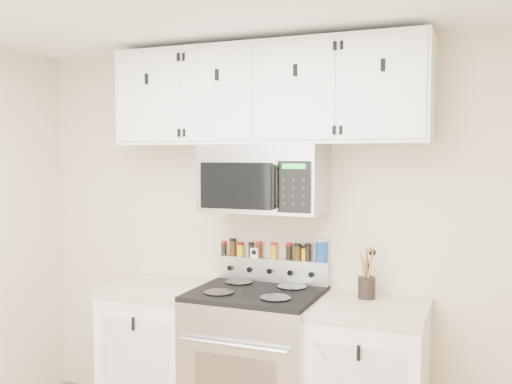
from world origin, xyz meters
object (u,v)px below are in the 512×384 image
microwave (264,178)px  salt_canister (321,251)px  utensil_crock (367,286)px  range (256,365)px

microwave → salt_canister: size_ratio=5.40×
microwave → utensil_crock: size_ratio=2.54×
range → microwave: bearing=89.8°
utensil_crock → salt_canister: size_ratio=2.13×
range → microwave: 1.15m
microwave → utensil_crock: 0.90m
microwave → range: bearing=-90.2°
utensil_crock → range: bearing=-165.0°
utensil_crock → salt_canister: (-0.31, 0.11, 0.18)m
salt_canister → range: bearing=-139.5°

